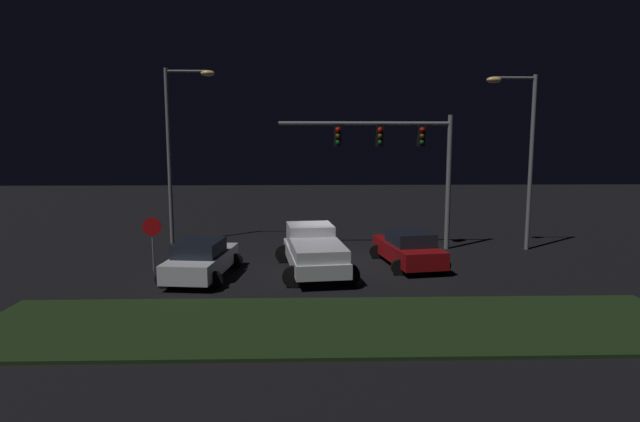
# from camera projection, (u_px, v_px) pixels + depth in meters

# --- Properties ---
(ground_plane) EXTENTS (80.00, 80.00, 0.00)m
(ground_plane) POSITION_uv_depth(u_px,v_px,m) (326.00, 262.00, 22.72)
(ground_plane) COLOR black
(grass_median) EXTENTS (20.37, 4.84, 0.10)m
(grass_median) POSITION_uv_depth(u_px,v_px,m) (337.00, 325.00, 14.87)
(grass_median) COLOR black
(grass_median) RESTS_ON ground_plane
(pickup_truck) EXTENTS (3.32, 5.60, 1.80)m
(pickup_truck) POSITION_uv_depth(u_px,v_px,m) (313.00, 248.00, 20.89)
(pickup_truck) COLOR silver
(pickup_truck) RESTS_ON ground_plane
(car_sedan) EXTENTS (2.81, 4.58, 1.51)m
(car_sedan) POSITION_uv_depth(u_px,v_px,m) (201.00, 259.00, 20.00)
(car_sedan) COLOR silver
(car_sedan) RESTS_ON ground_plane
(car_sedan_far) EXTENTS (2.95, 4.64, 1.51)m
(car_sedan_far) POSITION_uv_depth(u_px,v_px,m) (408.00, 249.00, 22.01)
(car_sedan_far) COLOR maroon
(car_sedan_far) RESTS_ON ground_plane
(traffic_signal_gantry) EXTENTS (8.32, 0.56, 6.50)m
(traffic_signal_gantry) POSITION_uv_depth(u_px,v_px,m) (399.00, 149.00, 24.82)
(traffic_signal_gantry) COLOR slate
(traffic_signal_gantry) RESTS_ON ground_plane
(street_lamp_left) EXTENTS (2.53, 0.44, 8.88)m
(street_lamp_left) POSITION_uv_depth(u_px,v_px,m) (178.00, 136.00, 26.30)
(street_lamp_left) COLOR slate
(street_lamp_left) RESTS_ON ground_plane
(street_lamp_right) EXTENTS (2.42, 0.44, 8.36)m
(street_lamp_right) POSITION_uv_depth(u_px,v_px,m) (523.00, 142.00, 24.72)
(street_lamp_right) COLOR slate
(street_lamp_right) RESTS_ON ground_plane
(stop_sign) EXTENTS (0.76, 0.08, 2.23)m
(stop_sign) POSITION_uv_depth(u_px,v_px,m) (152.00, 234.00, 20.91)
(stop_sign) COLOR slate
(stop_sign) RESTS_ON ground_plane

